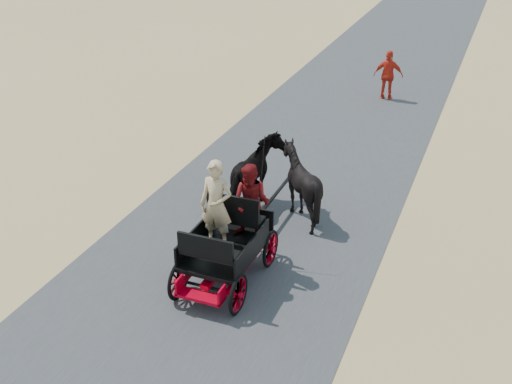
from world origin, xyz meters
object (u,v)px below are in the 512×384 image
at_px(horse_left, 256,176).
at_px(horse_right, 301,184).
at_px(carriage, 226,264).
at_px(pedestrian, 388,75).

relative_size(horse_left, horse_right, 1.18).
bearing_deg(carriage, pedestrian, 86.58).
height_order(carriage, horse_left, horse_left).
height_order(carriage, horse_right, horse_right).
relative_size(carriage, horse_right, 1.41).
bearing_deg(horse_right, pedestrian, -91.13).
bearing_deg(pedestrian, horse_right, 82.17).
distance_m(horse_left, horse_right, 1.10).
xyz_separation_m(carriage, horse_right, (0.55, 3.00, 0.49)).
height_order(horse_left, horse_right, horse_right).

